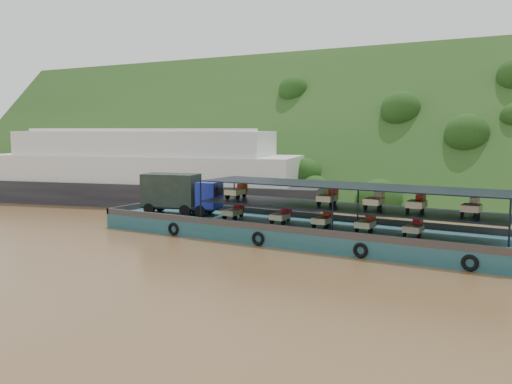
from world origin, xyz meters
The scene contains 4 objects.
ground centered at (0.00, 0.00, 0.00)m, with size 160.00×160.00×0.00m, color brown.
hillside centered at (0.00, 36.00, 0.00)m, with size 140.00×28.00×28.00m, color #1C3B15.
cargo_barge centered at (2.80, 0.15, 1.16)m, with size 35.00×7.18×4.72m.
passenger_ferry centered at (-22.49, 11.67, 3.76)m, with size 44.15×21.39×8.67m.
Camera 1 is at (23.10, -39.25, 8.73)m, focal length 40.00 mm.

